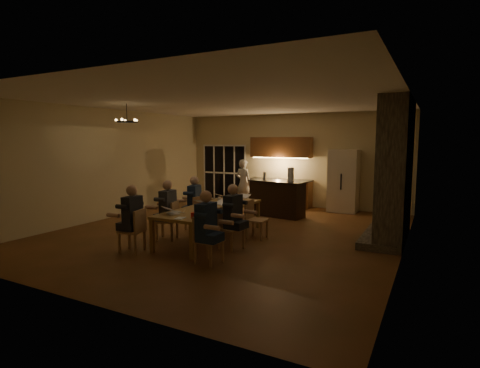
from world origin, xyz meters
name	(u,v)px	position (x,y,z in m)	size (l,w,h in m)	color
floor	(228,232)	(0.00, 0.00, 0.00)	(9.00, 9.00, 0.00)	brown
back_wall	(292,160)	(0.00, 4.52, 1.60)	(8.00, 0.04, 3.20)	#C9BC8E
left_wall	(109,164)	(-4.02, 0.00, 1.60)	(0.04, 9.00, 3.20)	#C9BC8E
right_wall	(407,175)	(4.02, 0.00, 1.60)	(0.04, 9.00, 3.20)	#C9BC8E
ceiling	(228,101)	(0.00, 0.00, 3.22)	(8.00, 9.00, 0.04)	white
french_doors	(224,173)	(-2.70, 4.47, 1.05)	(1.86, 0.08, 2.10)	black
fireplace	(396,171)	(3.70, 1.20, 1.60)	(0.58, 2.50, 3.20)	#6D6555
kitchenette	(280,172)	(-0.30, 4.20, 1.20)	(2.24, 0.68, 2.40)	brown
refrigerator	(343,181)	(1.90, 4.15, 1.00)	(0.90, 0.68, 2.00)	#EEE2C8
dining_table	(212,223)	(-0.04, -0.71, 0.38)	(1.10, 3.10, 0.75)	#AB8244
bar_island	(277,198)	(0.30, 2.47, 0.54)	(1.72, 0.68, 1.08)	black
chair_left_near	(132,231)	(-0.93, -2.36, 0.45)	(0.44, 0.44, 0.89)	tan
chair_left_mid	(167,220)	(-0.94, -1.23, 0.45)	(0.44, 0.44, 0.89)	tan
chair_left_far	(195,213)	(-0.87, -0.17, 0.45)	(0.44, 0.44, 0.89)	tan
chair_right_near	(209,240)	(0.86, -2.24, 0.45)	(0.44, 0.44, 0.89)	tan
chair_right_mid	(231,228)	(0.78, -1.24, 0.45)	(0.44, 0.44, 0.89)	tan
chair_right_far	(257,220)	(0.87, -0.18, 0.45)	(0.44, 0.44, 0.89)	tan
person_left_near	(133,219)	(-0.93, -2.33, 0.69)	(0.60, 0.60, 1.38)	#252930
person_right_near	(206,228)	(0.85, -2.33, 0.69)	(0.60, 0.60, 1.38)	#1C2C47
person_left_mid	(168,210)	(-0.87, -1.26, 0.69)	(0.60, 0.60, 1.38)	#373B41
person_right_mid	(233,217)	(0.79, -1.20, 0.69)	(0.60, 0.60, 1.38)	#252930
person_left_far	(195,203)	(-0.90, -0.15, 0.69)	(0.60, 0.60, 1.38)	#1C2C47
standing_person	(243,183)	(-1.37, 3.49, 0.82)	(0.60, 0.39, 1.65)	silver
chandelier	(127,122)	(-2.45, -0.84, 2.75)	(0.56, 0.56, 0.03)	black
laptop_a	(173,209)	(-0.32, -1.79, 0.86)	(0.32, 0.28, 0.23)	silver
laptop_b	(204,209)	(0.26, -1.48, 0.86)	(0.32, 0.28, 0.23)	silver
laptop_c	(204,201)	(-0.29, -0.65, 0.86)	(0.32, 0.28, 0.23)	silver
laptop_d	(218,203)	(0.19, -0.79, 0.86)	(0.32, 0.28, 0.23)	silver
laptop_e	(224,195)	(-0.31, 0.36, 0.86)	(0.32, 0.28, 0.23)	silver
laptop_f	(241,197)	(0.18, 0.36, 0.86)	(0.32, 0.28, 0.23)	silver
mug_front	(196,208)	(-0.13, -1.24, 0.80)	(0.09, 0.09, 0.10)	silver
mug_mid	(228,201)	(0.05, -0.09, 0.80)	(0.08, 0.08, 0.10)	silver
mug_back	(219,199)	(-0.35, 0.16, 0.80)	(0.08, 0.08, 0.10)	silver
redcup_near	(193,216)	(0.32, -1.98, 0.81)	(0.08, 0.08, 0.12)	red
redcup_mid	(206,201)	(-0.44, -0.34, 0.81)	(0.10, 0.10, 0.12)	red
can_silver	(196,209)	(-0.04, -1.35, 0.81)	(0.07, 0.07, 0.12)	#B2B2B7
can_cola	(234,196)	(-0.24, 0.74, 0.81)	(0.06, 0.06, 0.12)	#3F0F0C
plate_near	(214,212)	(0.36, -1.25, 0.76)	(0.25, 0.25, 0.02)	silver
plate_left	(176,212)	(-0.36, -1.64, 0.76)	(0.23, 0.23, 0.02)	silver
plate_far	(240,203)	(0.32, -0.01, 0.76)	(0.27, 0.27, 0.02)	silver
notepad	(180,218)	(0.10, -2.10, 0.76)	(0.16, 0.23, 0.01)	white
bar_bottle	(264,176)	(-0.16, 2.55, 1.20)	(0.08, 0.08, 0.24)	#99999E
bar_blender	(291,175)	(0.74, 2.41, 1.29)	(0.13, 0.13, 0.42)	silver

